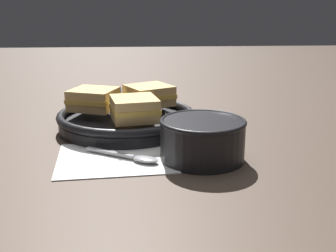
{
  "coord_description": "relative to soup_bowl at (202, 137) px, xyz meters",
  "views": [
    {
      "loc": [
        -0.02,
        -0.74,
        0.27
      ],
      "look_at": [
        0.03,
        0.05,
        0.04
      ],
      "focal_mm": 45.0,
      "sensor_mm": 36.0,
      "label": 1
    }
  ],
  "objects": [
    {
      "name": "spoon",
      "position": [
        -0.12,
        -0.0,
        -0.03
      ],
      "size": [
        0.14,
        0.09,
        0.01
      ],
      "rotation": [
        0.0,
        0.0,
        -0.54
      ],
      "color": "#9E9EA3",
      "rests_on": "napkin"
    },
    {
      "name": "sandwich_near_left",
      "position": [
        -0.12,
        0.13,
        0.02
      ],
      "size": [
        0.11,
        0.11,
        0.05
      ],
      "rotation": [
        0.0,
        0.0,
        6.47
      ],
      "color": "#DBB26B",
      "rests_on": "skillet"
    },
    {
      "name": "ground_plane",
      "position": [
        -0.09,
        0.03,
        -0.04
      ],
      "size": [
        4.0,
        4.0,
        0.0
      ],
      "primitive_type": "plane",
      "color": "#47382D"
    },
    {
      "name": "soup_bowl",
      "position": [
        0.0,
        0.0,
        0.0
      ],
      "size": [
        0.15,
        0.15,
        0.08
      ],
      "color": "black",
      "rests_on": "ground_plane"
    },
    {
      "name": "skillet",
      "position": [
        -0.14,
        0.2,
        -0.02
      ],
      "size": [
        0.31,
        0.44,
        0.04
      ],
      "color": "black",
      "rests_on": "ground_plane"
    },
    {
      "name": "sandwich_far_left",
      "position": [
        -0.21,
        0.22,
        0.02
      ],
      "size": [
        0.12,
        0.12,
        0.05
      ],
      "rotation": [
        0.0,
        0.0,
        10.64
      ],
      "color": "#DBB26B",
      "rests_on": "skillet"
    },
    {
      "name": "sandwich_near_right",
      "position": [
        -0.09,
        0.25,
        0.02
      ],
      "size": [
        0.13,
        0.13,
        0.05
      ],
      "rotation": [
        0.0,
        0.0,
        8.33
      ],
      "color": "#DBB26B",
      "rests_on": "skillet"
    },
    {
      "name": "napkin",
      "position": [
        -0.16,
        0.01,
        -0.04
      ],
      "size": [
        0.22,
        0.19,
        0.0
      ],
      "color": "white",
      "rests_on": "ground_plane"
    }
  ]
}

